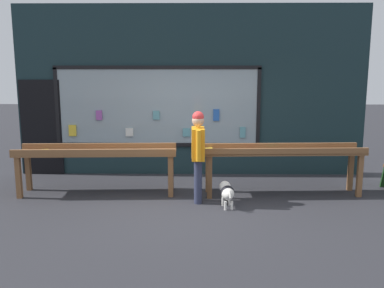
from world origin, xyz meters
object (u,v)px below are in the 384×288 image
Objects in this scene: person_browsing at (198,150)px; small_dog at (227,192)px; display_table_left at (97,155)px; display_table_right at (283,155)px.

small_dog is at bearing -119.42° from person_browsing.
display_table_right reaches higher than display_table_left.
small_dog is (-1.09, -0.77, -0.49)m from display_table_right.
display_table_right is at bearing -62.13° from small_dog.
small_dog is at bearing -145.00° from display_table_right.
display_table_left is 4.96× the size of small_dog.
small_dog is (2.40, -0.76, -0.48)m from display_table_left.
display_table_left is at bearing 65.21° from small_dog.
person_browsing is at bearing 55.17° from small_dog.
display_table_right is at bearing 0.05° from display_table_left.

